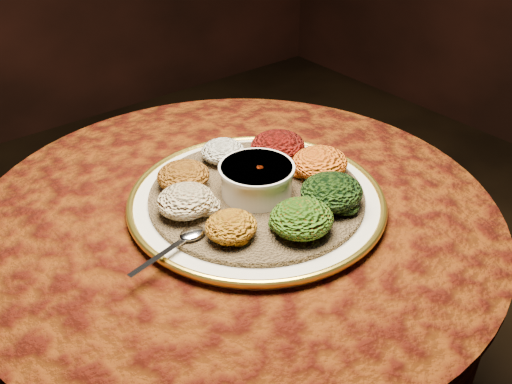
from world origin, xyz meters
TOP-DOWN VIEW (x-y plane):
  - table at (0.00, 0.00)m, footprint 0.96×0.96m
  - platter at (0.03, -0.02)m, footprint 0.51×0.51m
  - injera at (0.03, -0.02)m, footprint 0.46×0.46m
  - stew_bowl at (0.03, -0.02)m, footprint 0.14×0.14m
  - spoon at (-0.14, -0.06)m, footprint 0.15×0.05m
  - portion_ayib at (0.05, 0.11)m, footprint 0.09×0.08m
  - portion_kitfo at (0.14, 0.05)m, footprint 0.11×0.10m
  - portion_tikil at (0.16, -0.05)m, footprint 0.11×0.10m
  - portion_gomen at (0.11, -0.13)m, footprint 0.11×0.11m
  - portion_mixveg at (0.02, -0.16)m, footprint 0.11×0.10m
  - portion_kik at (-0.08, -0.10)m, footprint 0.09×0.08m
  - portion_timatim at (-0.10, 0.01)m, footprint 0.10×0.10m
  - portion_shiro at (-0.06, 0.08)m, footprint 0.10×0.09m

SIDE VIEW (x-z plane):
  - table at x=0.00m, z-range 0.19..0.92m
  - platter at x=0.03m, z-range 0.73..0.76m
  - injera at x=0.03m, z-range 0.75..0.76m
  - spoon at x=-0.14m, z-range 0.76..0.77m
  - portion_kik at x=-0.08m, z-range 0.76..0.80m
  - portion_ayib at x=0.05m, z-range 0.76..0.80m
  - portion_shiro at x=-0.06m, z-range 0.76..0.81m
  - portion_timatim at x=-0.10m, z-range 0.76..0.81m
  - portion_mixveg at x=0.02m, z-range 0.76..0.81m
  - portion_tikil at x=0.16m, z-range 0.76..0.81m
  - portion_kitfo at x=0.14m, z-range 0.76..0.81m
  - portion_gomen at x=0.11m, z-range 0.76..0.82m
  - stew_bowl at x=0.03m, z-range 0.77..0.82m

